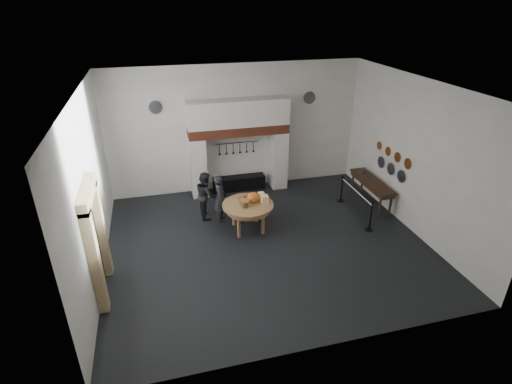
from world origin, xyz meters
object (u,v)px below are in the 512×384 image
object	(u,v)px
visitor_far	(206,195)
side_table	(372,181)
work_table	(248,205)
barrier_post_near	(371,217)
barrier_post_far	(342,189)
visitor_near	(220,199)
iron_range	(239,183)

from	to	relation	value
visitor_far	side_table	bearing A→B (deg)	-97.90
work_table	side_table	size ratio (longest dim) A/B	0.70
barrier_post_near	barrier_post_far	size ratio (longest dim) A/B	1.00
visitor_near	visitor_far	size ratio (longest dim) A/B	1.02
side_table	iron_range	bearing A→B (deg)	150.56
visitor_near	visitor_far	bearing A→B (deg)	52.39
iron_range	visitor_near	distance (m)	2.43
visitor_near	barrier_post_far	size ratio (longest dim) A/B	1.75
work_table	barrier_post_near	distance (m)	3.75
iron_range	barrier_post_near	size ratio (longest dim) A/B	2.11
iron_range	visitor_far	size ratio (longest dim) A/B	1.23
work_table	barrier_post_far	size ratio (longest dim) A/B	1.72
work_table	side_table	distance (m)	4.48
visitor_near	visitor_far	distance (m)	0.57
iron_range	visitor_near	size ratio (longest dim) A/B	1.20
iron_range	visitor_near	bearing A→B (deg)	-116.56
side_table	barrier_post_near	distance (m)	1.81
barrier_post_near	visitor_near	bearing A→B (deg)	158.16
work_table	side_table	xyz separation A→B (m)	(4.45, 0.53, 0.03)
iron_range	visitor_far	world-z (taller)	visitor_far
visitor_near	barrier_post_far	distance (m)	4.33
work_table	visitor_near	distance (m)	1.02
side_table	barrier_post_near	bearing A→B (deg)	-119.02
visitor_near	work_table	bearing A→B (deg)	-128.11
iron_range	barrier_post_near	world-z (taller)	barrier_post_near
visitor_far	barrier_post_far	distance (m)	4.72
visitor_far	side_table	distance (m)	5.59
visitor_far	barrier_post_near	size ratio (longest dim) A/B	1.72
visitor_near	barrier_post_near	xyz separation A→B (m)	(4.31, -1.73, -0.34)
side_table	barrier_post_near	world-z (taller)	same
visitor_near	iron_range	bearing A→B (deg)	-19.17
visitor_near	side_table	bearing A→B (deg)	-84.73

